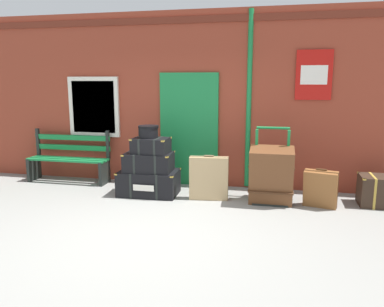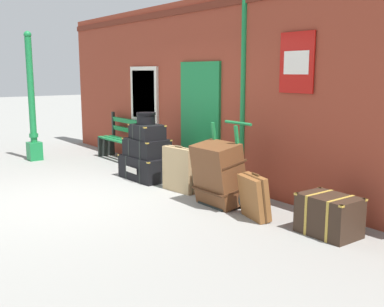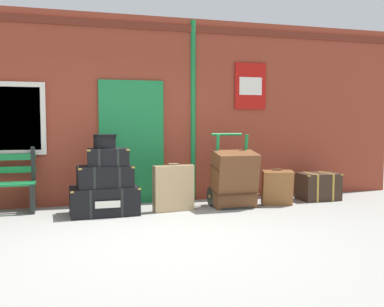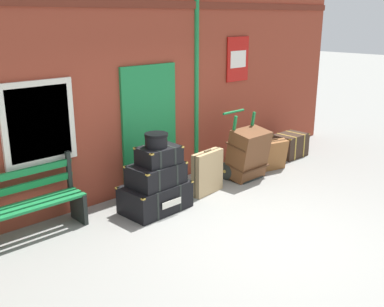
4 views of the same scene
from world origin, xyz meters
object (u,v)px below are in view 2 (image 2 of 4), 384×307
(platform_bench, at_px, (124,140))
(steamer_trunk_top, at_px, (147,132))
(large_brown_trunk, at_px, (219,174))
(suitcase_caramel, at_px, (254,197))
(suitcase_slate, at_px, (179,169))
(steamer_trunk_base, at_px, (148,167))
(round_hatbox, at_px, (146,118))
(lamp_post, at_px, (32,113))
(steamer_trunk_middle, at_px, (147,147))
(corner_trunk, at_px, (329,215))
(porters_trolley, at_px, (227,186))

(platform_bench, height_order, steamer_trunk_top, platform_bench)
(large_brown_trunk, height_order, suitcase_caramel, large_brown_trunk)
(suitcase_slate, bearing_deg, steamer_trunk_base, 177.00)
(round_hatbox, bearing_deg, lamp_post, -161.42)
(platform_bench, height_order, steamer_trunk_middle, platform_bench)
(corner_trunk, bearing_deg, steamer_trunk_top, -176.50)
(steamer_trunk_middle, xyz_separation_m, steamer_trunk_top, (0.05, -0.02, 0.29))
(suitcase_caramel, height_order, suitcase_slate, suitcase_slate)
(steamer_trunk_middle, relative_size, suitcase_slate, 1.10)
(porters_trolley, bearing_deg, round_hatbox, -176.51)
(round_hatbox, xyz_separation_m, porters_trolley, (2.06, 0.13, -0.85))
(steamer_trunk_top, distance_m, corner_trunk, 3.80)
(round_hatbox, relative_size, corner_trunk, 0.50)
(steamer_trunk_base, xyz_separation_m, suitcase_caramel, (2.84, -0.10, 0.09))
(steamer_trunk_base, bearing_deg, suitcase_caramel, -2.00)
(lamp_post, height_order, steamer_trunk_base, lamp_post)
(steamer_trunk_top, xyz_separation_m, suitcase_slate, (1.01, -0.02, -0.51))
(steamer_trunk_base, relative_size, round_hatbox, 2.99)
(corner_trunk, bearing_deg, porters_trolley, -176.73)
(steamer_trunk_base, bearing_deg, porters_trolley, 2.70)
(steamer_trunk_middle, distance_m, large_brown_trunk, 2.07)
(steamer_trunk_middle, relative_size, corner_trunk, 1.20)
(suitcase_slate, bearing_deg, steamer_trunk_top, 178.67)
(platform_bench, relative_size, corner_trunk, 2.30)
(platform_bench, distance_m, steamer_trunk_middle, 1.90)
(lamp_post, xyz_separation_m, steamer_trunk_middle, (3.04, 1.03, -0.46))
(steamer_trunk_top, xyz_separation_m, porters_trolley, (2.02, 0.13, -0.60))
(platform_bench, bearing_deg, steamer_trunk_base, -15.95)
(lamp_post, height_order, steamer_trunk_top, lamp_post)
(suitcase_caramel, bearing_deg, porters_trolley, 165.44)
(suitcase_caramel, bearing_deg, steamer_trunk_base, 178.00)
(steamer_trunk_top, bearing_deg, steamer_trunk_middle, 162.83)
(steamer_trunk_base, distance_m, suitcase_caramel, 2.84)
(round_hatbox, height_order, large_brown_trunk, round_hatbox)
(round_hatbox, xyz_separation_m, suitcase_caramel, (2.82, -0.07, -0.82))
(suitcase_caramel, xyz_separation_m, corner_trunk, (0.96, 0.30, -0.06))
(porters_trolley, bearing_deg, large_brown_trunk, -90.00)
(steamer_trunk_top, distance_m, round_hatbox, 0.25)
(steamer_trunk_base, xyz_separation_m, steamer_trunk_top, (0.06, -0.03, 0.66))
(suitcase_slate, xyz_separation_m, corner_trunk, (2.74, 0.25, -0.12))
(lamp_post, distance_m, platform_bench, 2.07)
(steamer_trunk_top, bearing_deg, round_hatbox, 173.45)
(lamp_post, height_order, porters_trolley, lamp_post)
(round_hatbox, xyz_separation_m, corner_trunk, (3.78, 0.22, -0.88))
(suitcase_caramel, bearing_deg, large_brown_trunk, 178.08)
(lamp_post, xyz_separation_m, large_brown_trunk, (5.10, 0.98, -0.57))
(steamer_trunk_middle, relative_size, large_brown_trunk, 0.89)
(lamp_post, xyz_separation_m, platform_bench, (1.22, 1.57, -0.60))
(suitcase_slate, relative_size, corner_trunk, 1.09)
(suitcase_slate, bearing_deg, porters_trolley, 8.63)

